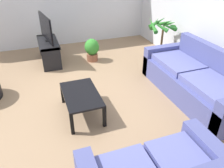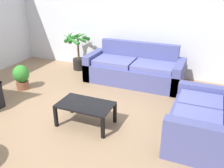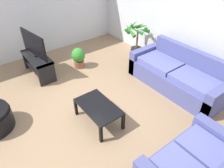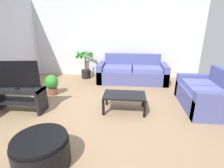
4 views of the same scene
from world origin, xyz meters
The scene contains 9 objects.
ground_plane centered at (0.00, 0.00, 0.00)m, with size 6.60×6.60×0.00m, color #937556.
wall_back centered at (0.00, 3.00, 1.35)m, with size 6.00×0.06×2.70m, color silver.
wall_left centered at (-3.00, 0.00, 1.35)m, with size 0.06×6.00×2.70m, color silver.
couch_main centered at (0.63, 2.28, 0.30)m, with size 2.26×0.90×0.90m.
tv_stand centered at (-1.85, -0.05, 0.34)m, with size 1.10×0.45×0.52m.
tv centered at (-1.85, -0.05, 0.84)m, with size 1.01×0.19×0.61m.
coffee_table centered at (0.45, 0.21, 0.34)m, with size 0.91×0.54×0.39m.
potted_palm centered at (-1.04, 2.53, 0.53)m, with size 0.66×0.67×1.03m.
potted_plant_small centered at (-1.56, 0.94, 0.30)m, with size 0.35×0.35×0.55m.
Camera 3 is at (2.87, -1.32, 2.94)m, focal length 33.26 mm.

